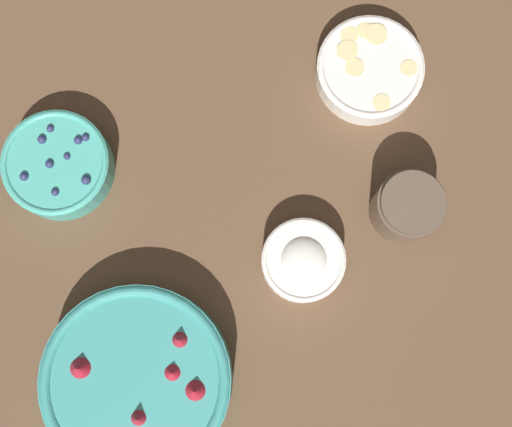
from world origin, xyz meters
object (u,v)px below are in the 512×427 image
at_px(bowl_strawberries, 137,381).
at_px(bowl_bananas, 369,69).
at_px(bowl_blueberries, 58,165).
at_px(bowl_cream, 303,261).
at_px(jar_chocolate, 407,207).

distance_m(bowl_strawberries, bowl_bananas, 0.58).
bearing_deg(bowl_blueberries, bowl_cream, 134.92).
bearing_deg(bowl_cream, bowl_strawberries, 12.06).
xyz_separation_m(bowl_strawberries, bowl_bananas, (-0.50, -0.29, -0.02)).
relative_size(bowl_strawberries, jar_chocolate, 2.70).
bearing_deg(bowl_blueberries, bowl_strawberries, 88.55).
height_order(bowl_strawberries, bowl_bananas, bowl_strawberries).
relative_size(bowl_strawberries, bowl_blueberries, 1.68).
height_order(bowl_bananas, bowl_cream, bowl_cream).
xyz_separation_m(bowl_cream, jar_chocolate, (-0.17, -0.01, 0.01)).
xyz_separation_m(bowl_bananas, bowl_cream, (0.21, 0.23, 0.00)).
bearing_deg(jar_chocolate, bowl_bananas, -101.31).
distance_m(bowl_blueberries, bowl_cream, 0.39).
bearing_deg(bowl_blueberries, jar_chocolate, 149.16).
distance_m(bowl_bananas, bowl_cream, 0.31).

